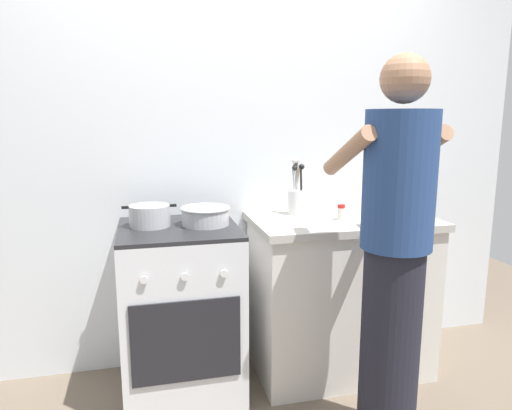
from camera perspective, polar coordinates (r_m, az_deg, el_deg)
The scene contains 9 objects.
ground at distance 2.67m, azimuth -0.47°, elevation -22.18°, with size 6.00×6.00×0.00m, color #6B5B4C.
back_wall at distance 2.78m, azimuth 1.17°, elevation 6.62°, with size 3.20×0.10×2.50m.
countertop at distance 2.75m, azimuth 10.22°, elevation -10.73°, with size 1.00×0.60×0.90m.
stove_range at distance 2.54m, azimuth -9.18°, elevation -12.59°, with size 0.60×0.62×0.90m.
pot at distance 2.42m, azimuth -12.92°, elevation -1.29°, with size 0.27×0.21×0.11m.
mixing_bowl at distance 2.41m, azimuth -6.23°, elevation -1.23°, with size 0.26×0.26×0.10m.
utensil_crock at distance 2.66m, azimuth 5.01°, elevation 1.06°, with size 0.10×0.10×0.33m.
spice_bottle at distance 2.56m, azimuth 10.40°, elevation -0.91°, with size 0.04×0.04×0.08m.
person at distance 2.09m, azimuth 16.61°, elevation -6.08°, with size 0.41×0.50×1.70m.
Camera 1 is at (-0.51, -2.18, 1.45)m, focal length 32.58 mm.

